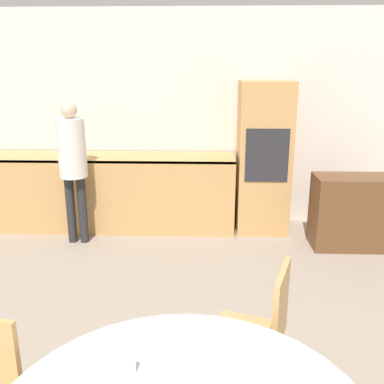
% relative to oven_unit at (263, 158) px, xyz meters
% --- Properties ---
extents(wall_back, '(6.98, 0.05, 2.60)m').
position_rel_oven_unit_xyz_m(wall_back, '(-0.79, 0.34, 0.41)').
color(wall_back, silver).
rests_on(wall_back, ground_plane).
extents(kitchen_counter, '(3.08, 0.60, 0.91)m').
position_rel_oven_unit_xyz_m(kitchen_counter, '(-1.88, -0.01, -0.42)').
color(kitchen_counter, tan).
rests_on(kitchen_counter, ground_plane).
extents(oven_unit, '(0.60, 0.59, 1.78)m').
position_rel_oven_unit_xyz_m(oven_unit, '(0.00, 0.00, 0.00)').
color(oven_unit, tan).
rests_on(oven_unit, ground_plane).
extents(sideboard, '(0.92, 0.45, 0.80)m').
position_rel_oven_unit_xyz_m(sideboard, '(0.96, -0.52, -0.49)').
color(sideboard, brown).
rests_on(sideboard, ground_plane).
extents(chair_far_right, '(0.51, 0.51, 0.90)m').
position_rel_oven_unit_xyz_m(chair_far_right, '(-0.36, -2.91, -0.38)').
color(chair_far_right, tan).
rests_on(chair_far_right, ground_plane).
extents(person_standing, '(0.30, 0.30, 1.58)m').
position_rel_oven_unit_xyz_m(person_standing, '(-2.13, -0.50, 0.10)').
color(person_standing, '#262628').
rests_on(person_standing, ground_plane).
extents(cup, '(0.06, 0.06, 0.09)m').
position_rel_oven_unit_xyz_m(cup, '(-0.39, -3.38, -0.12)').
color(cup, silver).
rests_on(cup, dining_table).
extents(salt_shaker, '(0.03, 0.03, 0.09)m').
position_rel_oven_unit_xyz_m(salt_shaker, '(-0.97, -3.54, -0.12)').
color(salt_shaker, white).
rests_on(salt_shaker, dining_table).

